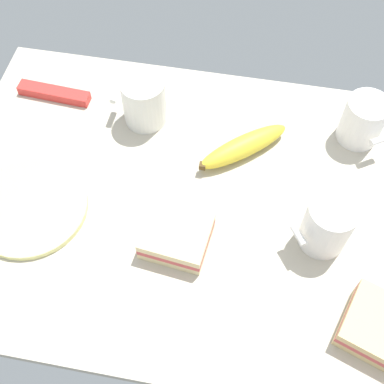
{
  "coord_description": "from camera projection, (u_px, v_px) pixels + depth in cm",
  "views": [
    {
      "loc": [
        8.35,
        -45.77,
        80.69
      ],
      "look_at": [
        0.0,
        0.0,
        5.0
      ],
      "focal_mm": 47.47,
      "sensor_mm": 36.0,
      "label": 1
    }
  ],
  "objects": [
    {
      "name": "coffee_mug_spare",
      "position": [
        363.0,
        120.0,
        0.95
      ],
      "size": [
        8.63,
        9.95,
        9.49
      ],
      "color": "white",
      "rests_on": "tabletop"
    },
    {
      "name": "banana",
      "position": [
        243.0,
        147.0,
        0.95
      ],
      "size": [
        17.14,
        15.31,
        4.19
      ],
      "color": "yellow",
      "rests_on": "tabletop"
    },
    {
      "name": "tabletop",
      "position": [
        192.0,
        203.0,
        0.92
      ],
      "size": [
        90.0,
        64.0,
        2.0
      ],
      "primitive_type": "cube",
      "color": "#BCB29E",
      "rests_on": "ground"
    },
    {
      "name": "snack_bar",
      "position": [
        54.0,
        93.0,
        1.04
      ],
      "size": [
        15.1,
        3.79,
        2.0
      ],
      "primitive_type": "cube",
      "rotation": [
        0.0,
        0.0,
        -0.07
      ],
      "color": "red",
      "rests_on": "tabletop"
    },
    {
      "name": "sandwich_side",
      "position": [
        383.0,
        329.0,
        0.77
      ],
      "size": [
        14.38,
        13.67,
        4.4
      ],
      "color": "#DBB77A",
      "rests_on": "tabletop"
    },
    {
      "name": "plate_of_food",
      "position": [
        30.0,
        207.0,
        0.9
      ],
      "size": [
        20.47,
        20.47,
        1.2
      ],
      "color": "#EAE58C",
      "rests_on": "tabletop"
    },
    {
      "name": "coffee_mug_milky",
      "position": [
        144.0,
        101.0,
        0.97
      ],
      "size": [
        10.55,
        8.39,
        10.02
      ],
      "color": "white",
      "rests_on": "tabletop"
    },
    {
      "name": "sandwich_main",
      "position": [
        177.0,
        236.0,
        0.85
      ],
      "size": [
        11.85,
        10.9,
        4.4
      ],
      "color": "beige",
      "rests_on": "tabletop"
    },
    {
      "name": "coffee_mug_black",
      "position": [
        327.0,
        225.0,
        0.83
      ],
      "size": [
        10.1,
        8.94,
        10.41
      ],
      "color": "white",
      "rests_on": "tabletop"
    }
  ]
}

